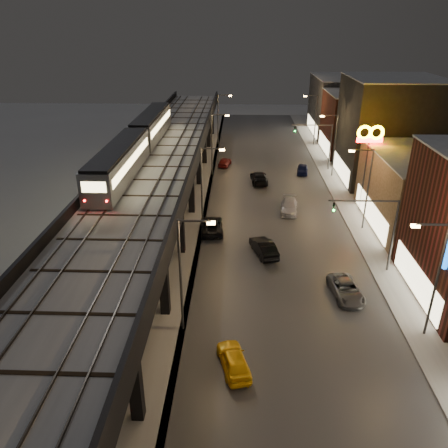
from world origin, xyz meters
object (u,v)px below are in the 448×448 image
object	(u,v)px
car_near_white	(264,248)
car_far_white	(225,162)
car_onc_red	(303,170)
car_taxi	(234,361)
car_mid_silver	(212,226)
subway_train	(138,141)
car_onc_dark	(346,290)
car_mid_dark	(259,178)
car_onc_white	(289,207)

from	to	relation	value
car_near_white	car_far_white	world-z (taller)	car_near_white
car_onc_red	car_taxi	bearing A→B (deg)	-94.97
car_near_white	car_taxi	bearing A→B (deg)	63.11
car_mid_silver	subway_train	bearing A→B (deg)	-42.49
car_taxi	car_onc_red	size ratio (longest dim) A/B	1.09
car_onc_dark	car_onc_red	xyz separation A→B (m)	(0.52, 32.30, -0.01)
subway_train	car_mid_dark	bearing A→B (deg)	31.95
car_mid_silver	car_onc_white	size ratio (longest dim) A/B	1.08
car_mid_silver	car_onc_dark	size ratio (longest dim) A/B	1.08
subway_train	car_onc_red	xyz separation A→B (m)	(21.30, 13.48, -7.60)
subway_train	car_near_white	xyz separation A→B (m)	(14.32, -11.84, -7.49)
subway_train	car_onc_white	size ratio (longest dim) A/B	7.04
car_far_white	car_mid_dark	bearing A→B (deg)	133.99
car_mid_silver	car_onc_red	world-z (taller)	car_mid_silver
car_onc_white	car_onc_red	xyz separation A→B (m)	(3.46, 14.60, -0.04)
subway_train	car_near_white	distance (m)	20.03
car_near_white	car_mid_silver	xyz separation A→B (m)	(-5.39, 4.91, -0.05)
car_mid_dark	car_onc_red	distance (m)	7.98
car_taxi	car_near_white	world-z (taller)	car_near_white
car_onc_dark	car_far_white	bearing A→B (deg)	101.37
car_taxi	car_onc_dark	xyz separation A→B (m)	(9.15, 8.65, -0.05)
car_taxi	car_mid_dark	xyz separation A→B (m)	(2.99, 36.60, 0.07)
subway_train	car_near_white	world-z (taller)	subway_train
car_taxi	car_onc_dark	distance (m)	12.59
car_mid_dark	car_far_white	bearing A→B (deg)	-60.77
car_onc_white	car_mid_dark	bearing A→B (deg)	114.22
car_taxi	car_far_white	distance (m)	44.36
car_mid_dark	subway_train	bearing A→B (deg)	27.68
car_near_white	car_mid_silver	bearing A→B (deg)	-59.43
car_near_white	car_onc_red	distance (m)	26.26
subway_train	car_far_white	world-z (taller)	subway_train
car_mid_silver	car_onc_white	distance (m)	10.65
car_onc_dark	car_onc_white	xyz separation A→B (m)	(-2.94, 17.70, 0.03)
car_far_white	car_onc_red	world-z (taller)	car_far_white
car_mid_dark	car_onc_dark	size ratio (longest dim) A/B	1.12
subway_train	car_mid_silver	size ratio (longest dim) A/B	6.53
car_near_white	car_far_white	distance (m)	29.07
car_onc_white	car_far_white	bearing A→B (deg)	121.64
subway_train	car_onc_red	bearing A→B (deg)	32.32
car_mid_silver	car_far_white	distance (m)	23.77
car_near_white	car_far_white	bearing A→B (deg)	-97.63
car_mid_silver	car_far_white	world-z (taller)	car_mid_silver
car_taxi	car_far_white	xyz separation A→B (m)	(-2.12, 44.31, -0.04)
car_near_white	car_onc_dark	size ratio (longest dim) A/B	0.98
car_taxi	car_far_white	bearing A→B (deg)	-102.26
car_taxi	car_mid_dark	size ratio (longest dim) A/B	0.78
subway_train	car_taxi	world-z (taller)	subway_train
car_mid_silver	car_onc_dark	world-z (taller)	car_mid_silver
car_onc_white	car_onc_red	size ratio (longest dim) A/B	1.25
car_taxi	car_onc_white	world-z (taller)	car_taxi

